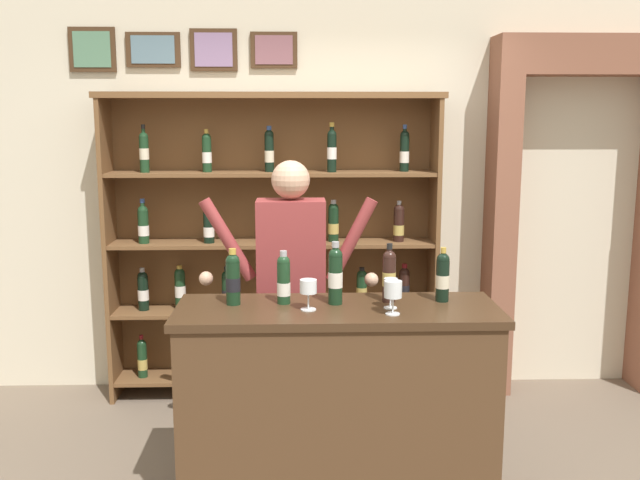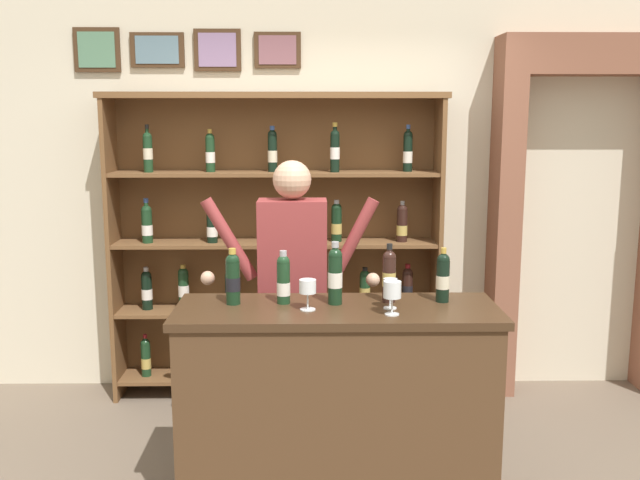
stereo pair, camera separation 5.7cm
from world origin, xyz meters
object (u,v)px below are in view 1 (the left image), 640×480
(tasting_bottle_vin_santo, at_px, (443,276))
(wine_glass_left, at_px, (393,290))
(tasting_counter, at_px, (337,407))
(tasting_bottle_grappa, at_px, (233,278))
(tasting_bottle_bianco, at_px, (389,275))
(tasting_bottle_super_tuscan, at_px, (335,274))
(wine_glass_center, at_px, (391,287))
(tasting_bottle_rosso, at_px, (284,279))
(wine_glass_spare, at_px, (308,288))
(wine_shelf, at_px, (273,241))
(shopkeeper, at_px, (291,274))

(tasting_bottle_vin_santo, bearing_deg, wine_glass_left, -140.30)
(tasting_counter, bearing_deg, wine_glass_left, -28.17)
(tasting_counter, distance_m, tasting_bottle_grappa, 0.83)
(tasting_bottle_bianco, bearing_deg, tasting_bottle_super_tuscan, -172.92)
(tasting_bottle_grappa, bearing_deg, wine_glass_center, -7.13)
(tasting_bottle_rosso, height_order, tasting_bottle_bianco, tasting_bottle_bianco)
(wine_glass_spare, bearing_deg, tasting_bottle_super_tuscan, 38.59)
(wine_shelf, distance_m, wine_glass_left, 1.73)
(tasting_bottle_super_tuscan, height_order, tasting_bottle_vin_santo, tasting_bottle_super_tuscan)
(tasting_bottle_rosso, distance_m, tasting_bottle_vin_santo, 0.79)
(wine_shelf, relative_size, wine_glass_center, 15.41)
(wine_shelf, height_order, tasting_bottle_bianco, wine_shelf)
(tasting_counter, distance_m, wine_glass_left, 0.69)
(shopkeeper, bearing_deg, tasting_counter, -69.71)
(wine_shelf, distance_m, tasting_counter, 1.63)
(tasting_bottle_rosso, height_order, wine_glass_center, tasting_bottle_rosso)
(tasting_counter, relative_size, tasting_bottle_super_tuscan, 5.05)
(tasting_bottle_super_tuscan, height_order, wine_glass_left, tasting_bottle_super_tuscan)
(wine_glass_spare, bearing_deg, tasting_bottle_vin_santo, 12.00)
(tasting_bottle_vin_santo, xyz_separation_m, wine_glass_spare, (-0.67, -0.14, -0.02))
(shopkeeper, height_order, tasting_bottle_bianco, shopkeeper)
(tasting_bottle_super_tuscan, xyz_separation_m, wine_glass_center, (0.26, -0.09, -0.04))
(shopkeeper, height_order, wine_glass_spare, shopkeeper)
(tasting_bottle_grappa, xyz_separation_m, tasting_bottle_rosso, (0.25, 0.01, -0.01))
(shopkeeper, bearing_deg, wine_glass_center, -53.35)
(tasting_bottle_grappa, bearing_deg, tasting_bottle_vin_santo, 1.62)
(tasting_counter, height_order, tasting_bottle_rosso, tasting_bottle_rosso)
(tasting_bottle_rosso, distance_m, tasting_bottle_bianco, 0.52)
(tasting_bottle_bianco, bearing_deg, tasting_bottle_grappa, -177.97)
(tasting_counter, bearing_deg, tasting_bottle_bianco, 20.02)
(shopkeeper, distance_m, tasting_bottle_bianco, 0.73)
(wine_glass_spare, bearing_deg, wine_glass_center, 2.59)
(wine_glass_center, bearing_deg, tasting_bottle_bianco, 86.63)
(wine_shelf, distance_m, tasting_bottle_grappa, 1.42)
(tasting_bottle_grappa, height_order, tasting_bottle_super_tuscan, tasting_bottle_super_tuscan)
(tasting_bottle_grappa, relative_size, tasting_bottle_bianco, 0.95)
(wine_shelf, bearing_deg, tasting_bottle_vin_santo, -57.08)
(shopkeeper, xyz_separation_m, wine_glass_center, (0.49, -0.65, 0.09))
(shopkeeper, xyz_separation_m, tasting_bottle_grappa, (-0.28, -0.56, 0.11))
(tasting_bottle_bianco, xyz_separation_m, wine_glass_spare, (-0.40, -0.14, -0.03))
(wine_glass_center, bearing_deg, tasting_counter, 173.77)
(tasting_bottle_vin_santo, distance_m, wine_glass_spare, 0.69)
(shopkeeper, relative_size, tasting_bottle_bianco, 5.74)
(wine_shelf, height_order, wine_glass_spare, wine_shelf)
(tasting_counter, xyz_separation_m, tasting_bottle_super_tuscan, (-0.01, 0.06, 0.66))
(tasting_bottle_bianco, height_order, wine_glass_center, tasting_bottle_bianco)
(tasting_bottle_super_tuscan, bearing_deg, tasting_bottle_grappa, 179.31)
(tasting_bottle_vin_santo, bearing_deg, wine_shelf, 122.92)
(wine_shelf, bearing_deg, tasting_bottle_bianco, -65.68)
(wine_glass_center, bearing_deg, tasting_bottle_vin_santo, 24.39)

